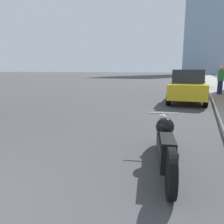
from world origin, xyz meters
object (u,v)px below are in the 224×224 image
object	(u,v)px
motorcycle	(165,144)
parked_car_black	(194,79)
pedestrian	(221,80)
parked_car_yellow	(187,86)

from	to	relation	value
motorcycle	parked_car_black	xyz separation A→B (m)	(-0.09, 18.46, 0.45)
pedestrian	parked_car_black	bearing A→B (deg)	104.42
motorcycle	parked_car_black	distance (m)	18.47
motorcycle	pedestrian	distance (m)	11.84
motorcycle	pedestrian	bearing A→B (deg)	69.31
motorcycle	parked_car_black	world-z (taller)	parked_car_black
parked_car_yellow	parked_car_black	bearing A→B (deg)	86.78
parked_car_yellow	motorcycle	bearing A→B (deg)	-92.22
parked_car_yellow	parked_car_black	xyz separation A→B (m)	(0.03, 10.27, 0.02)
parked_car_yellow	pedestrian	world-z (taller)	pedestrian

